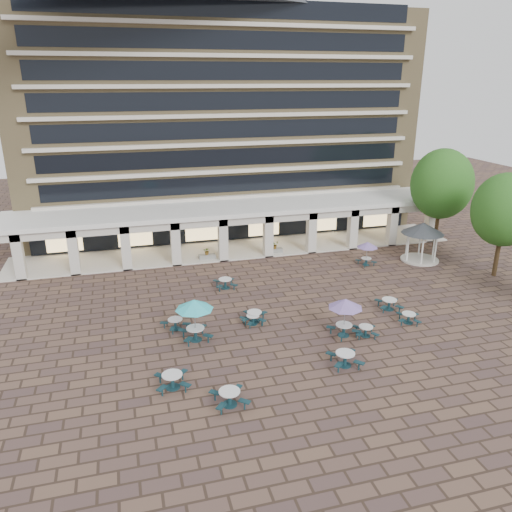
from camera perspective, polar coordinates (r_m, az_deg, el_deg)
The scene contains 21 objects.
ground at distance 34.83m, azimuth 3.91°, elevation -6.96°, with size 120.00×120.00×0.00m, color brown.
apartment_building at distance 55.87m, azimuth -4.69°, elevation 16.55°, with size 40.00×15.50×25.20m.
retail_arcade at distance 47.07m, azimuth -1.90°, elevation 4.15°, with size 42.00×6.60×4.40m.
picnic_table_0 at distance 27.62m, azimuth -9.54°, elevation -13.76°, with size 1.86×1.86×0.83m.
picnic_table_1 at distance 26.07m, azimuth -3.05°, elevation -15.74°, with size 1.93×1.93×0.82m.
picnic_table_2 at distance 29.54m, azimuth 10.14°, elevation -11.39°, with size 1.96×1.96×0.83m.
picnic_table_3 at distance 35.32m, azimuth 17.05°, elevation -6.70°, with size 1.90×1.90×0.69m.
picnic_table_4 at distance 31.07m, azimuth -7.07°, elevation -5.71°, with size 2.39×2.39×2.77m.
picnic_table_5 at distance 33.89m, azimuth -0.18°, elevation -6.85°, with size 2.03×2.03×0.75m.
picnic_table_6 at distance 31.93m, azimuth 10.18°, elevation -5.52°, with size 2.21×2.21×2.55m.
picnic_table_7 at distance 32.92m, azimuth 12.42°, elevation -8.29°, with size 1.78×1.78×0.68m.
picnic_table_8 at distance 33.42m, azimuth -9.21°, elevation -7.57°, with size 1.99×1.99×0.72m.
picnic_table_9 at distance 33.63m, azimuth -0.35°, elevation -7.19°, with size 1.68×1.68×0.65m.
picnic_table_10 at distance 36.87m, azimuth 14.97°, elevation -5.25°, with size 1.99×1.99×0.79m.
picnic_table_11 at distance 44.52m, azimuth 12.61°, elevation 1.16°, with size 1.85×1.85×2.13m.
picnic_table_12 at distance 39.20m, azimuth -3.53°, elevation -3.05°, with size 1.77×1.77×0.78m.
gazebo at distance 46.77m, azimuth 18.50°, elevation 2.56°, with size 3.75×3.75×3.49m.
tree_east_a at distance 44.71m, azimuth 26.57°, elevation 4.73°, with size 5.18×5.18×8.63m.
tree_east_c at distance 50.20m, azimuth 20.48°, elevation 7.71°, with size 5.73×5.73×9.55m.
planter_left at distance 45.40m, azimuth -5.60°, elevation 0.10°, with size 1.50×0.73×1.19m.
planter_right at distance 46.79m, azimuth 2.13°, elevation 0.88°, with size 1.50×0.83×1.28m.
Camera 1 is at (-10.50, -29.32, 15.59)m, focal length 35.00 mm.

